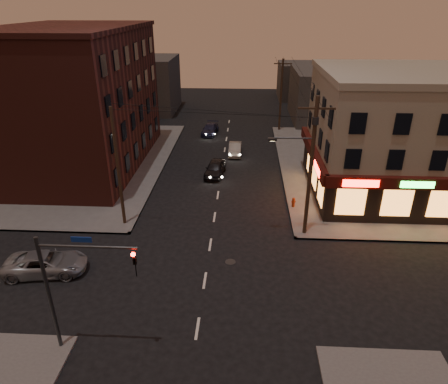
# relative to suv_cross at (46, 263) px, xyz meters

# --- Properties ---
(ground) EXTENTS (120.00, 120.00, 0.00)m
(ground) POSITION_rel_suv_cross_xyz_m (10.00, -0.29, -0.69)
(ground) COLOR black
(ground) RESTS_ON ground
(sidewalk_ne) EXTENTS (24.00, 28.00, 0.15)m
(sidewalk_ne) POSITION_rel_suv_cross_xyz_m (28.00, 18.71, -0.62)
(sidewalk_ne) COLOR #514F4C
(sidewalk_ne) RESTS_ON ground
(sidewalk_nw) EXTENTS (24.00, 28.00, 0.15)m
(sidewalk_nw) POSITION_rel_suv_cross_xyz_m (-8.00, 18.71, -0.62)
(sidewalk_nw) COLOR #514F4C
(sidewalk_nw) RESTS_ON ground
(pizza_building) EXTENTS (15.85, 12.85, 10.50)m
(pizza_building) POSITION_rel_suv_cross_xyz_m (25.93, 13.14, 4.65)
(pizza_building) COLOR gray
(pizza_building) RESTS_ON sidewalk_ne
(brick_apartment) EXTENTS (12.00, 20.00, 13.00)m
(brick_apartment) POSITION_rel_suv_cross_xyz_m (-4.50, 18.71, 5.96)
(brick_apartment) COLOR #4B1E18
(brick_apartment) RESTS_ON sidewalk_nw
(bg_building_ne_a) EXTENTS (10.00, 12.00, 7.00)m
(bg_building_ne_a) POSITION_rel_suv_cross_xyz_m (24.00, 37.71, 2.81)
(bg_building_ne_a) COLOR #3F3D3A
(bg_building_ne_a) RESTS_ON ground
(bg_building_nw) EXTENTS (9.00, 10.00, 8.00)m
(bg_building_nw) POSITION_rel_suv_cross_xyz_m (-3.00, 41.71, 3.31)
(bg_building_nw) COLOR #3F3D3A
(bg_building_nw) RESTS_ON ground
(bg_building_ne_b) EXTENTS (8.00, 8.00, 6.00)m
(bg_building_ne_b) POSITION_rel_suv_cross_xyz_m (22.00, 51.71, 2.31)
(bg_building_ne_b) COLOR #3F3D3A
(bg_building_ne_b) RESTS_ON ground
(utility_pole_main) EXTENTS (4.20, 0.44, 10.00)m
(utility_pole_main) POSITION_rel_suv_cross_xyz_m (16.68, 5.51, 5.07)
(utility_pole_main) COLOR #382619
(utility_pole_main) RESTS_ON sidewalk_ne
(utility_pole_far) EXTENTS (0.26, 0.26, 9.00)m
(utility_pole_far) POSITION_rel_suv_cross_xyz_m (16.80, 31.71, 3.96)
(utility_pole_far) COLOR #382619
(utility_pole_far) RESTS_ON sidewalk_ne
(utility_pole_west) EXTENTS (0.24, 0.24, 9.00)m
(utility_pole_west) POSITION_rel_suv_cross_xyz_m (3.20, 6.21, 3.96)
(utility_pole_west) COLOR #382619
(utility_pole_west) RESTS_ON sidewalk_nw
(traffic_signal) EXTENTS (4.49, 0.32, 6.47)m
(traffic_signal) POSITION_rel_suv_cross_xyz_m (4.43, -5.89, 3.46)
(traffic_signal) COLOR #333538
(traffic_signal) RESTS_ON ground
(suv_cross) EXTENTS (5.25, 2.95, 1.39)m
(suv_cross) POSITION_rel_suv_cross_xyz_m (0.00, 0.00, 0.00)
(suv_cross) COLOR gray
(suv_cross) RESTS_ON ground
(sedan_near) EXTENTS (2.17, 4.37, 1.43)m
(sedan_near) POSITION_rel_suv_cross_xyz_m (9.43, 16.22, 0.02)
(sedan_near) COLOR black
(sedan_near) RESTS_ON ground
(sedan_mid) EXTENTS (1.42, 3.89, 1.27)m
(sedan_mid) POSITION_rel_suv_cross_xyz_m (11.22, 22.26, -0.06)
(sedan_mid) COLOR gray
(sedan_mid) RESTS_ON ground
(sedan_far) EXTENTS (2.22, 4.51, 1.26)m
(sedan_far) POSITION_rel_suv_cross_xyz_m (7.78, 29.68, -0.06)
(sedan_far) COLOR #1C1E38
(sedan_far) RESTS_ON ground
(fire_hydrant) EXTENTS (0.37, 0.37, 0.83)m
(fire_hydrant) POSITION_rel_suv_cross_xyz_m (16.40, 9.57, -0.09)
(fire_hydrant) COLOR maroon
(fire_hydrant) RESTS_ON sidewalk_ne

